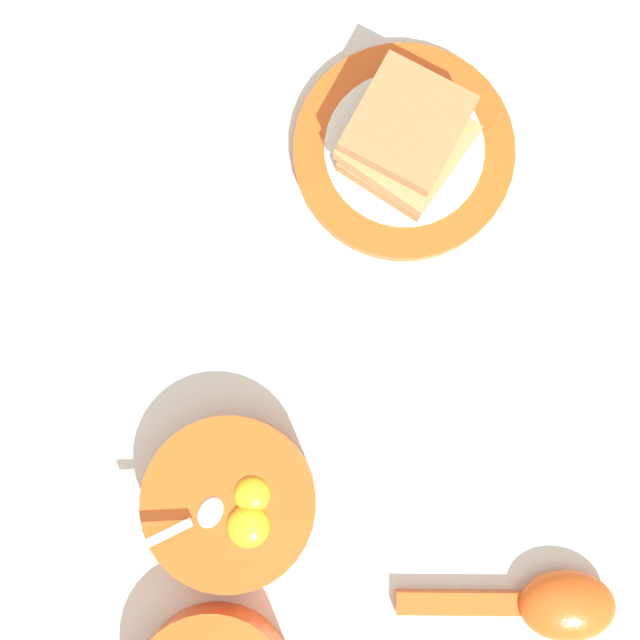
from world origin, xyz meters
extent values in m
plane|color=beige|center=(0.00, 0.00, 0.00)|extent=(3.00, 3.00, 0.00)
cylinder|color=#DB5119|center=(0.10, -0.16, 0.02)|extent=(0.14, 0.14, 0.05)
cylinder|color=white|center=(0.10, -0.16, 0.03)|extent=(0.12, 0.12, 0.02)
ellipsoid|color=yellow|center=(0.11, -0.13, 0.05)|extent=(0.03, 0.03, 0.02)
ellipsoid|color=yellow|center=(0.09, -0.14, 0.05)|extent=(0.03, 0.03, 0.02)
cylinder|color=black|center=(0.11, -0.16, 0.05)|extent=(0.04, 0.04, 0.00)
ellipsoid|color=silver|center=(0.11, -0.16, 0.05)|extent=(0.03, 0.02, 0.01)
cube|color=silver|center=(0.15, -0.19, 0.07)|extent=(0.05, 0.04, 0.03)
cylinder|color=#DB5119|center=(-0.23, -0.17, 0.01)|extent=(0.19, 0.19, 0.02)
cylinder|color=white|center=(-0.23, -0.17, 0.02)|extent=(0.14, 0.14, 0.00)
cube|color=#9E7042|center=(-0.23, -0.16, 0.03)|extent=(0.10, 0.09, 0.02)
cube|color=tan|center=(-0.23, -0.16, 0.04)|extent=(0.10, 0.10, 0.02)
cube|color=#9E7042|center=(-0.24, -0.17, 0.06)|extent=(0.09, 0.09, 0.02)
ellipsoid|color=#DB5119|center=(0.05, 0.13, 0.02)|extent=(0.09, 0.10, 0.04)
cube|color=#DB5119|center=(0.09, 0.05, 0.01)|extent=(0.07, 0.10, 0.02)
camera|label=1|loc=(0.01, -0.12, 0.77)|focal=50.00mm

